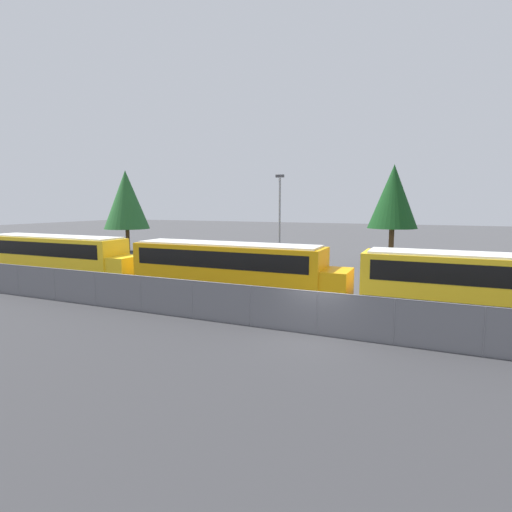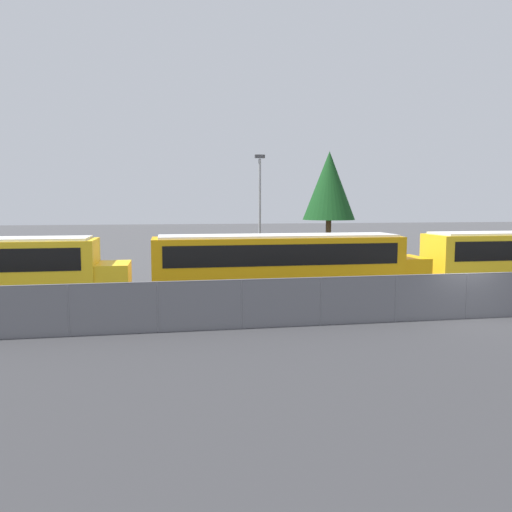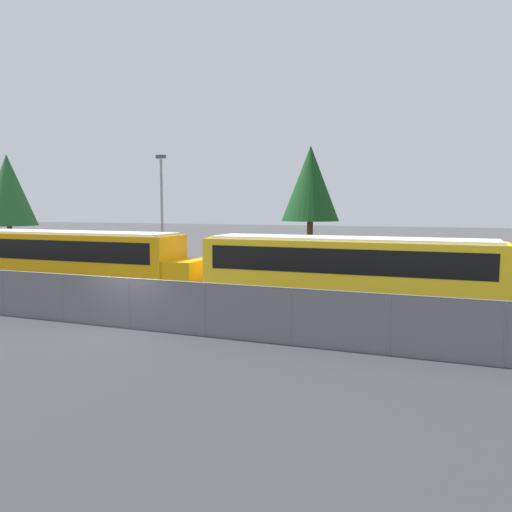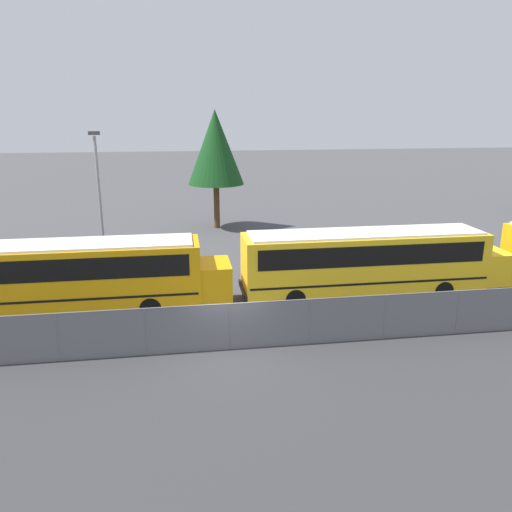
% 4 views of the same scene
% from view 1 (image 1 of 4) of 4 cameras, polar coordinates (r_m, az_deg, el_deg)
% --- Properties ---
extents(ground_plane, '(200.00, 200.00, 0.00)m').
position_cam_1_polar(ground_plane, '(17.05, 8.66, -11.07)').
color(ground_plane, '#424244').
extents(road_strip, '(100.34, 12.00, 0.01)m').
position_cam_1_polar(road_strip, '(11.78, 0.66, -19.72)').
color(road_strip, '#333335').
rests_on(road_strip, ground_plane).
extents(fence, '(66.41, 0.07, 1.85)m').
position_cam_1_polar(fence, '(16.78, 8.72, -8.02)').
color(fence, '#9EA0A5').
rests_on(fence, ground_plane).
extents(school_bus_0, '(12.97, 2.49, 3.17)m').
position_cam_1_polar(school_bus_0, '(31.72, -26.51, 0.25)').
color(school_bus_0, yellow).
rests_on(school_bus_0, ground_plane).
extents(school_bus_1, '(12.97, 2.49, 3.17)m').
position_cam_1_polar(school_bus_1, '(23.06, -3.61, -1.38)').
color(school_bus_1, orange).
rests_on(school_bus_1, ground_plane).
extents(school_bus_2, '(12.97, 2.49, 3.17)m').
position_cam_1_polar(school_bus_2, '(20.90, 31.70, -3.38)').
color(school_bus_2, yellow).
rests_on(school_bus_2, ground_plane).
extents(light_pole, '(0.60, 0.24, 7.53)m').
position_cam_1_polar(light_pole, '(29.58, 3.38, 4.98)').
color(light_pole, gray).
rests_on(light_pole, ground_plane).
extents(tree_0, '(5.03, 5.03, 9.19)m').
position_cam_1_polar(tree_0, '(47.76, -18.06, 7.64)').
color(tree_0, '#51381E').
rests_on(tree_0, ground_plane).
extents(tree_2, '(4.16, 4.16, 8.75)m').
position_cam_1_polar(tree_2, '(36.34, 19.01, 7.99)').
color(tree_2, '#51381E').
rests_on(tree_2, ground_plane).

